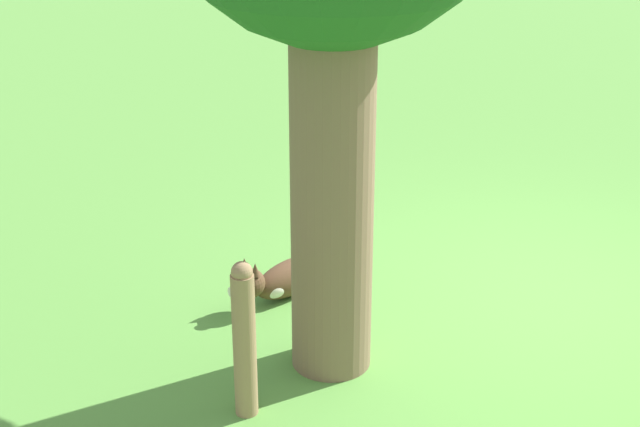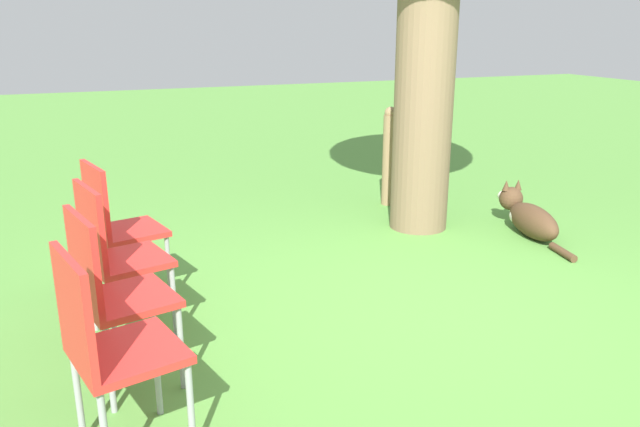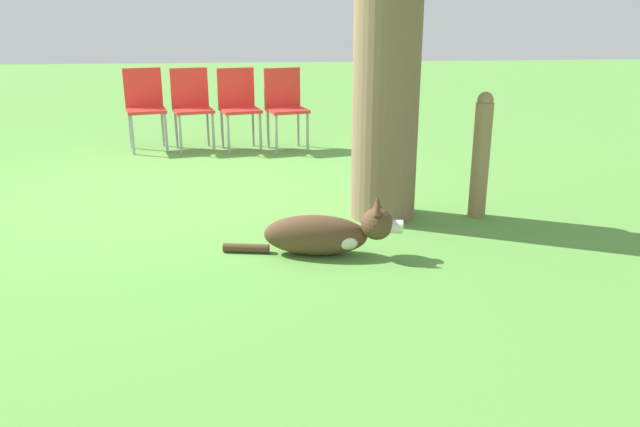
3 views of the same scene
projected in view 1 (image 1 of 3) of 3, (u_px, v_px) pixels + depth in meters
The scene contains 3 objects.
ground_plane at pixel (533, 306), 6.58m from camera, with size 30.00×30.00×0.00m, color #56933D.
dog at pixel (284, 279), 6.66m from camera, with size 0.39×1.22×0.41m.
fence_post at pixel (244, 339), 5.17m from camera, with size 0.14×0.14×1.00m.
Camera 1 is at (-2.08, 5.65, 3.18)m, focal length 50.00 mm.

